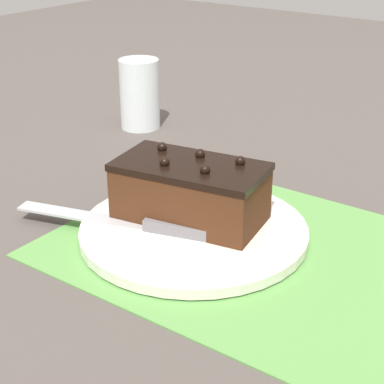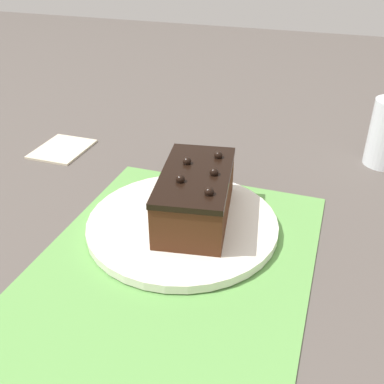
# 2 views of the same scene
# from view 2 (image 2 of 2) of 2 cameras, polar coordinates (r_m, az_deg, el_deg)

# --- Properties ---
(ground_plane) EXTENTS (3.00, 3.00, 0.00)m
(ground_plane) POSITION_cam_2_polar(r_m,az_deg,el_deg) (0.57, -2.78, -9.80)
(ground_plane) COLOR #544C47
(placemat_woven) EXTENTS (0.46, 0.34, 0.00)m
(placemat_woven) POSITION_cam_2_polar(r_m,az_deg,el_deg) (0.57, -2.79, -9.65)
(placemat_woven) COLOR #609E4C
(placemat_woven) RESTS_ON ground_plane
(cake_plate) EXTENTS (0.27, 0.27, 0.01)m
(cake_plate) POSITION_cam_2_polar(r_m,az_deg,el_deg) (0.63, -1.22, -4.08)
(cake_plate) COLOR white
(cake_plate) RESTS_ON placemat_woven
(chocolate_cake) EXTENTS (0.19, 0.12, 0.08)m
(chocolate_cake) POSITION_cam_2_polar(r_m,az_deg,el_deg) (0.61, 0.84, -0.46)
(chocolate_cake) COLOR #472614
(chocolate_cake) RESTS_ON cake_plate
(serving_knife) EXTENTS (0.24, 0.09, 0.01)m
(serving_knife) POSITION_cam_2_polar(r_m,az_deg,el_deg) (0.67, -2.81, -0.65)
(serving_knife) COLOR slate
(serving_knife) RESTS_ON cake_plate
(folded_napkin) EXTENTS (0.11, 0.09, 0.01)m
(folded_napkin) POSITION_cam_2_polar(r_m,az_deg,el_deg) (0.89, -16.16, 5.39)
(folded_napkin) COLOR beige
(folded_napkin) RESTS_ON ground_plane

